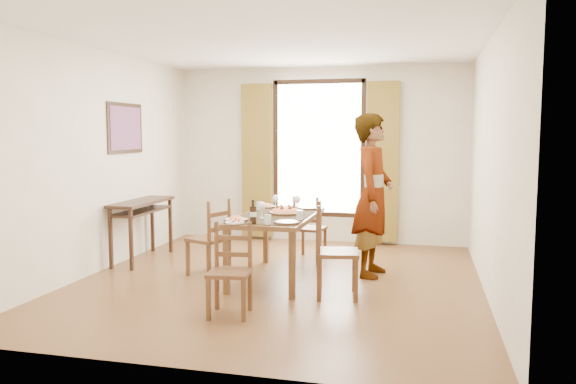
% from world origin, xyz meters
% --- Properties ---
extents(ground, '(5.00, 5.00, 0.00)m').
position_xyz_m(ground, '(0.00, 0.00, 0.00)').
color(ground, '#542F1A').
rests_on(ground, ground).
extents(room_shell, '(4.60, 5.10, 2.74)m').
position_xyz_m(room_shell, '(-0.00, 0.13, 1.54)').
color(room_shell, silver).
rests_on(room_shell, ground).
extents(console_table, '(0.38, 1.20, 0.80)m').
position_xyz_m(console_table, '(-2.03, 0.60, 0.68)').
color(console_table, black).
rests_on(console_table, ground).
extents(dining_table, '(0.82, 1.61, 0.76)m').
position_xyz_m(dining_table, '(-0.04, 0.09, 0.68)').
color(dining_table, brown).
rests_on(dining_table, ground).
extents(chair_west, '(0.53, 0.53, 0.91)m').
position_xyz_m(chair_west, '(-0.85, 0.05, 0.43)').
color(chair_west, brown).
rests_on(chair_west, ground).
extents(chair_north, '(0.43, 0.43, 0.85)m').
position_xyz_m(chair_north, '(0.11, 1.21, 0.40)').
color(chair_north, brown).
rests_on(chair_north, ground).
extents(chair_south, '(0.42, 0.42, 0.85)m').
position_xyz_m(chair_south, '(-0.14, -1.26, 0.40)').
color(chair_south, brown).
rests_on(chair_south, ground).
extents(chair_east, '(0.50, 0.50, 0.97)m').
position_xyz_m(chair_east, '(0.71, -0.46, 0.45)').
color(chair_east, brown).
rests_on(chair_east, ground).
extents(man, '(0.80, 0.62, 1.92)m').
position_xyz_m(man, '(1.01, 0.52, 0.96)').
color(man, '#9D9EA5').
rests_on(man, ground).
extents(plate_sw, '(0.27, 0.27, 0.05)m').
position_xyz_m(plate_sw, '(-0.35, -0.47, 0.78)').
color(plate_sw, silver).
rests_on(plate_sw, dining_table).
extents(plate_se, '(0.27, 0.27, 0.05)m').
position_xyz_m(plate_se, '(0.22, -0.49, 0.78)').
color(plate_se, silver).
rests_on(plate_se, dining_table).
extents(plate_nw, '(0.27, 0.27, 0.05)m').
position_xyz_m(plate_nw, '(-0.33, 0.65, 0.78)').
color(plate_nw, silver).
rests_on(plate_nw, dining_table).
extents(plate_ne, '(0.27, 0.27, 0.05)m').
position_xyz_m(plate_ne, '(0.21, 0.64, 0.78)').
color(plate_ne, silver).
rests_on(plate_ne, dining_table).
extents(pasta_platter, '(0.40, 0.40, 0.10)m').
position_xyz_m(pasta_platter, '(0.04, 0.15, 0.81)').
color(pasta_platter, '#B13016').
rests_on(pasta_platter, dining_table).
extents(caprese_plate, '(0.20, 0.20, 0.04)m').
position_xyz_m(caprese_plate, '(-0.31, -0.63, 0.78)').
color(caprese_plate, silver).
rests_on(caprese_plate, dining_table).
extents(wine_glass_a, '(0.08, 0.08, 0.18)m').
position_xyz_m(wine_glass_a, '(-0.13, -0.23, 0.85)').
color(wine_glass_a, white).
rests_on(wine_glass_a, dining_table).
extents(wine_glass_b, '(0.08, 0.08, 0.18)m').
position_xyz_m(wine_glass_b, '(0.11, 0.47, 0.85)').
color(wine_glass_b, white).
rests_on(wine_glass_b, dining_table).
extents(wine_glass_c, '(0.08, 0.08, 0.18)m').
position_xyz_m(wine_glass_c, '(-0.16, 0.47, 0.85)').
color(wine_glass_c, white).
rests_on(wine_glass_c, dining_table).
extents(tumbler_a, '(0.07, 0.07, 0.10)m').
position_xyz_m(tumbler_a, '(0.30, -0.23, 0.81)').
color(tumbler_a, silver).
rests_on(tumbler_a, dining_table).
extents(tumbler_b, '(0.07, 0.07, 0.10)m').
position_xyz_m(tumbler_b, '(-0.35, 0.42, 0.81)').
color(tumbler_b, silver).
rests_on(tumbler_b, dining_table).
extents(tumbler_c, '(0.07, 0.07, 0.10)m').
position_xyz_m(tumbler_c, '(0.04, -0.62, 0.81)').
color(tumbler_c, silver).
rests_on(tumbler_c, dining_table).
extents(wine_bottle, '(0.07, 0.07, 0.25)m').
position_xyz_m(wine_bottle, '(-0.11, -0.62, 0.88)').
color(wine_bottle, black).
rests_on(wine_bottle, dining_table).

